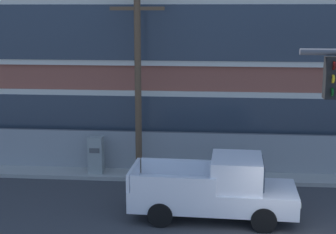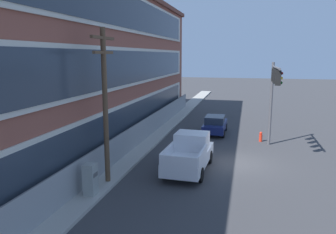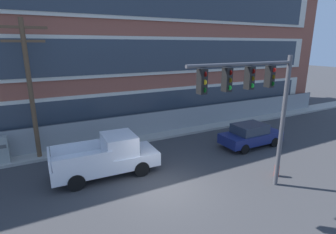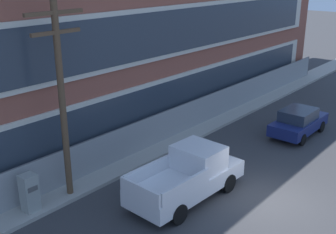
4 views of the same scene
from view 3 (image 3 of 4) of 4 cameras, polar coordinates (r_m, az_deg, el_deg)
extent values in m
plane|color=#38383A|center=(12.96, -0.65, -15.15)|extent=(160.00, 160.00, 0.00)
cube|color=#9E9B93|center=(18.71, -10.34, -5.23)|extent=(80.00, 1.76, 0.16)
cube|color=brown|center=(22.74, -17.10, 12.34)|extent=(43.16, 9.25, 11.28)
cube|color=beige|center=(18.70, -13.43, 0.97)|extent=(39.70, 0.10, 2.71)
cube|color=#2D3844|center=(18.64, -13.38, 0.93)|extent=(37.98, 0.06, 2.26)
cube|color=beige|center=(18.16, -14.18, 12.54)|extent=(39.70, 0.10, 2.71)
cube|color=#2D3844|center=(18.10, -14.13, 12.53)|extent=(37.98, 0.06, 2.26)
cube|color=gray|center=(19.72, -2.92, -1.44)|extent=(36.23, 0.04, 1.77)
cylinder|color=#4C4C51|center=(31.69, 28.33, 3.16)|extent=(0.06, 0.06, 1.77)
cylinder|color=#4C4C51|center=(19.48, -2.95, 1.05)|extent=(36.23, 0.05, 0.05)
cylinder|color=#4C4C51|center=(13.11, 23.62, -1.41)|extent=(0.20, 0.20, 6.17)
cylinder|color=#4C4C51|center=(10.70, 16.21, 10.99)|extent=(5.25, 0.14, 0.14)
cube|color=black|center=(11.82, 21.27, 8.23)|extent=(0.28, 0.32, 0.90)
cylinder|color=red|center=(11.68, 22.07, 9.47)|extent=(0.04, 0.18, 0.18)
cylinder|color=#503E08|center=(11.70, 21.93, 8.11)|extent=(0.04, 0.18, 0.18)
cylinder|color=#0A4011|center=(11.74, 21.80, 6.76)|extent=(0.04, 0.18, 0.18)
cube|color=black|center=(10.99, 17.30, 8.12)|extent=(0.28, 0.32, 0.90)
cylinder|color=#4B0807|center=(10.83, 18.09, 9.45)|extent=(0.04, 0.18, 0.18)
cylinder|color=#503E08|center=(10.86, 17.97, 7.99)|extent=(0.04, 0.18, 0.18)
cylinder|color=green|center=(10.90, 17.85, 6.53)|extent=(0.04, 0.18, 0.18)
cube|color=black|center=(10.22, 12.71, 7.93)|extent=(0.28, 0.32, 0.90)
cylinder|color=#4B0807|center=(10.05, 13.47, 9.38)|extent=(0.04, 0.18, 0.18)
cylinder|color=#503E08|center=(10.08, 13.37, 7.80)|extent=(0.04, 0.18, 0.18)
cylinder|color=green|center=(10.12, 13.27, 6.23)|extent=(0.04, 0.18, 0.18)
cube|color=black|center=(9.52, 7.41, 7.66)|extent=(0.28, 0.32, 0.90)
cylinder|color=#4B0807|center=(9.34, 8.11, 9.22)|extent=(0.04, 0.18, 0.18)
cylinder|color=gold|center=(9.38, 8.05, 7.52)|extent=(0.04, 0.18, 0.18)
cylinder|color=#0A4011|center=(9.42, 7.99, 5.83)|extent=(0.04, 0.18, 0.18)
cube|color=silver|center=(14.20, -13.39, -9.33)|extent=(5.45, 2.29, 0.70)
cube|color=silver|center=(14.02, -10.60, -5.72)|extent=(1.68, 1.97, 1.00)
cube|color=#283342|center=(14.24, -7.38, -5.25)|extent=(0.13, 1.71, 0.75)
cube|color=silver|center=(14.69, -19.02, -6.24)|extent=(2.69, 0.22, 0.56)
cube|color=silver|center=(12.89, -17.90, -9.22)|extent=(2.69, 0.22, 0.56)
cube|color=silver|center=(13.72, -24.50, -8.36)|extent=(0.18, 2.00, 0.56)
cylinder|color=black|center=(15.55, -8.25, -8.22)|extent=(0.81, 0.29, 0.80)
cylinder|color=black|center=(13.89, -5.80, -11.14)|extent=(0.81, 0.29, 0.80)
cylinder|color=black|center=(15.02, -20.22, -9.94)|extent=(0.81, 0.29, 0.80)
cylinder|color=black|center=(13.30, -19.32, -13.27)|extent=(0.81, 0.29, 0.80)
cube|color=white|center=(15.50, -4.17, -6.35)|extent=(0.07, 0.24, 0.16)
cube|color=white|center=(14.25, -1.99, -8.32)|extent=(0.07, 0.24, 0.16)
cube|color=navy|center=(18.44, 17.58, -4.18)|extent=(4.23, 1.81, 0.64)
cube|color=#283342|center=(18.13, 17.36, -2.42)|extent=(2.12, 1.58, 0.60)
cylinder|color=black|center=(19.98, 18.51, -3.72)|extent=(0.64, 0.20, 0.64)
cylinder|color=black|center=(18.94, 22.09, -5.11)|extent=(0.64, 0.20, 0.64)
cylinder|color=black|center=(18.26, 12.74, -5.08)|extent=(0.64, 0.20, 0.64)
cylinder|color=black|center=(17.12, 16.31, -6.73)|extent=(0.64, 0.20, 0.64)
cylinder|color=brown|center=(16.59, -27.68, 4.65)|extent=(0.26, 0.26, 7.99)
cube|color=brown|center=(16.42, -29.25, 16.70)|extent=(2.48, 0.14, 0.14)
cube|color=brown|center=(16.39, -28.92, 14.28)|extent=(2.11, 0.14, 0.14)
cube|color=#939993|center=(17.54, -32.24, -6.24)|extent=(0.59, 0.53, 1.67)
cube|color=#515151|center=(17.17, -32.45, -5.51)|extent=(0.41, 0.02, 0.20)
cylinder|color=red|center=(14.96, 22.58, -10.77)|extent=(0.24, 0.24, 0.58)
sphere|color=red|center=(14.80, 22.73, -9.44)|extent=(0.22, 0.22, 0.22)
camera|label=1|loc=(4.58, 111.71, -3.50)|focal=55.00mm
camera|label=2|loc=(17.85, -86.01, 1.35)|focal=35.00mm
camera|label=4|loc=(10.09, -101.62, 11.36)|focal=45.00mm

